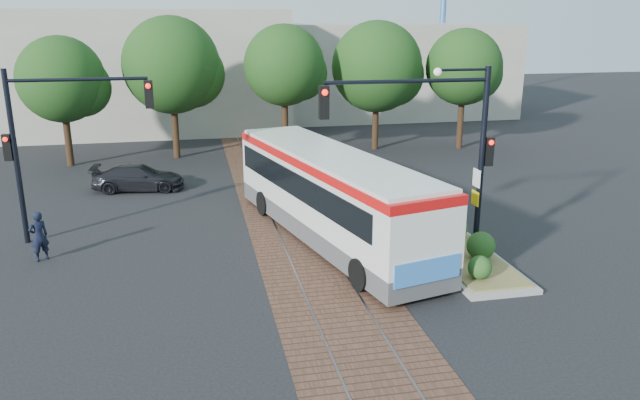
{
  "coord_description": "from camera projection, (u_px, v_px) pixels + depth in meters",
  "views": [
    {
      "loc": [
        -3.66,
        -18.21,
        7.66
      ],
      "look_at": [
        0.51,
        1.73,
        1.6
      ],
      "focal_mm": 35.0,
      "sensor_mm": 36.0,
      "label": 1
    }
  ],
  "objects": [
    {
      "name": "ground",
      "position": [
        315.0,
        264.0,
        19.99
      ],
      "size": [
        120.0,
        120.0,
        0.0
      ],
      "primitive_type": "plane",
      "color": "black",
      "rests_on": "ground"
    },
    {
      "name": "trackbed",
      "position": [
        295.0,
        224.0,
        23.74
      ],
      "size": [
        3.6,
        40.0,
        0.02
      ],
      "color": "brown",
      "rests_on": "ground"
    },
    {
      "name": "tree_row",
      "position": [
        278.0,
        68.0,
        34.25
      ],
      "size": [
        26.4,
        5.6,
        7.67
      ],
      "color": "#382314",
      "rests_on": "ground"
    },
    {
      "name": "warehouses",
      "position": [
        231.0,
        69.0,
        45.77
      ],
      "size": [
        40.0,
        13.0,
        8.0
      ],
      "color": "#ADA899",
      "rests_on": "ground"
    },
    {
      "name": "city_bus",
      "position": [
        331.0,
        192.0,
        21.71
      ],
      "size": [
        5.19,
        11.88,
        3.12
      ],
      "rotation": [
        0.0,
        0.0,
        0.24
      ],
      "color": "#47474A",
      "rests_on": "ground"
    },
    {
      "name": "traffic_island",
      "position": [
        468.0,
        253.0,
        20.0
      ],
      "size": [
        2.2,
        5.2,
        1.13
      ],
      "color": "gray",
      "rests_on": "ground"
    },
    {
      "name": "signal_pole_main",
      "position": [
        446.0,
        136.0,
        18.8
      ],
      "size": [
        5.49,
        0.46,
        6.0
      ],
      "color": "black",
      "rests_on": "ground"
    },
    {
      "name": "signal_pole_left",
      "position": [
        49.0,
        132.0,
        21.0
      ],
      "size": [
        4.99,
        0.34,
        6.0
      ],
      "color": "black",
      "rests_on": "ground"
    },
    {
      "name": "officer",
      "position": [
        39.0,
        236.0,
        20.04
      ],
      "size": [
        0.72,
        0.67,
        1.66
      ],
      "primitive_type": "imported",
      "rotation": [
        0.0,
        0.0,
        3.74
      ],
      "color": "black",
      "rests_on": "ground"
    },
    {
      "name": "parked_car",
      "position": [
        138.0,
        177.0,
        28.25
      ],
      "size": [
        4.21,
        2.08,
        1.18
      ],
      "primitive_type": "imported",
      "rotation": [
        0.0,
        0.0,
        1.46
      ],
      "color": "black",
      "rests_on": "ground"
    }
  ]
}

